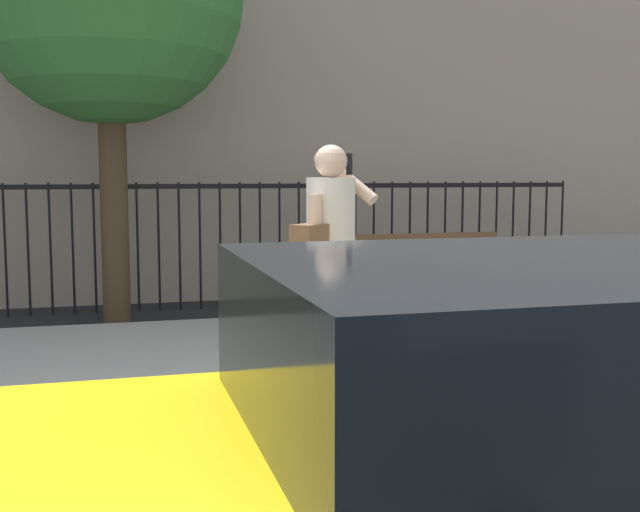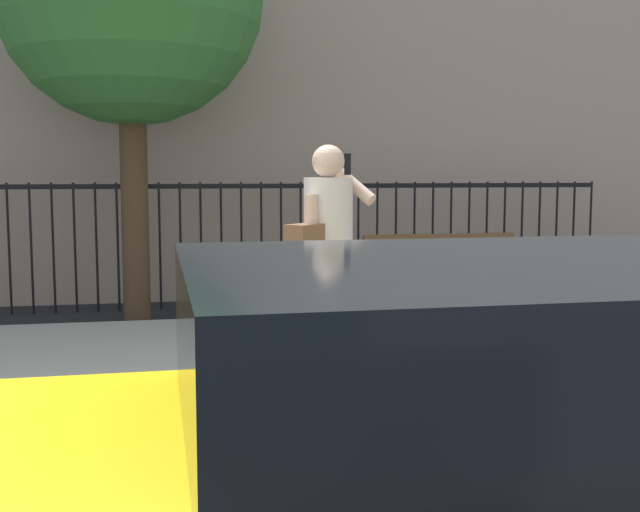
# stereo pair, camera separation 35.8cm
# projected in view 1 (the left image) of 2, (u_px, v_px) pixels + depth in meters

# --- Properties ---
(ground_plane) EXTENTS (60.00, 60.00, 0.00)m
(ground_plane) POSITION_uv_depth(u_px,v_px,m) (148.00, 507.00, 4.05)
(ground_plane) COLOR black
(sidewalk) EXTENTS (28.00, 4.40, 0.15)m
(sidewalk) POSITION_uv_depth(u_px,v_px,m) (136.00, 383.00, 6.16)
(sidewalk) COLOR #9E9B93
(sidewalk) RESTS_ON ground
(iron_fence) EXTENTS (12.03, 0.04, 1.60)m
(iron_fence) POSITION_uv_depth(u_px,v_px,m) (127.00, 230.00, 9.62)
(iron_fence) COLOR black
(iron_fence) RESTS_ON ground
(taxi_yellow) EXTENTS (4.22, 1.90, 1.45)m
(taxi_yellow) POSITION_uv_depth(u_px,v_px,m) (596.00, 478.00, 2.63)
(taxi_yellow) COLOR yellow
(taxi_yellow) RESTS_ON ground
(pedestrian_on_phone) EXTENTS (0.70, 0.69, 1.76)m
(pedestrian_on_phone) POSITION_uv_depth(u_px,v_px,m) (329.00, 251.00, 5.46)
(pedestrian_on_phone) COLOR beige
(pedestrian_on_phone) RESTS_ON sidewalk
(street_bench) EXTENTS (1.60, 0.45, 0.95)m
(street_bench) POSITION_uv_depth(u_px,v_px,m) (420.00, 275.00, 8.21)
(street_bench) COLOR brown
(street_bench) RESTS_ON sidewalk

